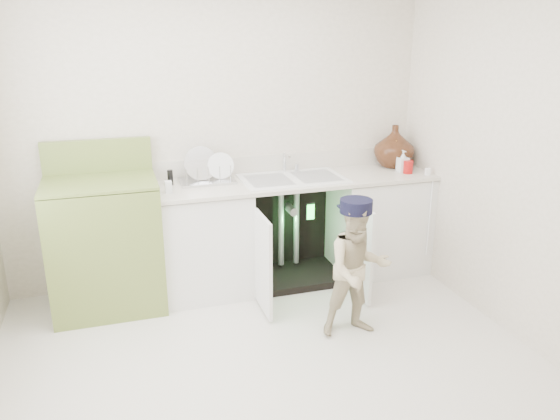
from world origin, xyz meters
name	(u,v)px	position (x,y,z in m)	size (l,w,h in m)	color
ground	(271,365)	(0.00, 0.00, 0.00)	(3.50, 3.50, 0.00)	beige
room_shell	(270,179)	(0.00, 0.00, 1.25)	(6.00, 5.50, 1.26)	beige
counter_run	(297,225)	(0.60, 1.21, 0.48)	(2.44, 1.02, 1.27)	white
avocado_stove	(106,243)	(-0.97, 1.18, 0.52)	(0.82, 0.65, 1.27)	olive
repair_worker	(358,268)	(0.69, 0.22, 0.50)	(0.50, 0.85, 0.99)	#CAB991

